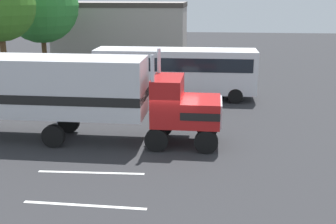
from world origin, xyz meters
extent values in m
plane|color=#2D2D30|center=(0.00, 0.00, 0.00)|extent=(120.00, 120.00, 0.00)
cube|color=silver|center=(-2.99, -3.50, 0.01)|extent=(4.40, 0.33, 0.01)
cube|color=silver|center=(-2.47, -6.20, 0.01)|extent=(4.40, 0.26, 0.01)
cube|color=#B21919|center=(1.39, 0.26, 1.70)|extent=(1.83, 2.52, 1.20)
cube|color=#B21919|center=(-0.21, 0.28, 2.20)|extent=(1.43, 2.52, 2.20)
cube|color=silver|center=(2.33, 0.25, 1.70)|extent=(0.10, 2.10, 1.08)
cube|color=black|center=(1.39, 0.26, 1.76)|extent=(1.83, 2.56, 0.36)
cylinder|color=silver|center=(-0.75, 1.39, 2.80)|extent=(0.18, 0.18, 3.40)
cylinder|color=silver|center=(-0.77, -0.81, 2.80)|extent=(0.18, 0.18, 3.40)
cube|color=silver|center=(-6.56, 0.35, 2.75)|extent=(10.53, 2.72, 2.80)
cube|color=black|center=(-6.56, 0.35, 2.33)|extent=(10.53, 2.76, 0.44)
cylinder|color=silver|center=(0.23, 1.57, 0.95)|extent=(1.31, 0.66, 0.64)
cylinder|color=black|center=(1.70, 1.36, 0.55)|extent=(1.10, 0.31, 1.10)
cylinder|color=black|center=(1.68, -0.84, 0.55)|extent=(1.10, 0.31, 1.10)
cylinder|color=black|center=(-0.60, 1.38, 0.55)|extent=(1.10, 0.31, 1.10)
cylinder|color=black|center=(-0.62, -0.82, 0.55)|extent=(1.10, 0.31, 1.10)
cylinder|color=black|center=(-5.55, 1.44, 0.55)|extent=(1.10, 0.31, 1.10)
cylinder|color=black|center=(-5.57, -0.76, 0.55)|extent=(1.10, 0.31, 1.10)
cylinder|color=#2D3347|center=(-6.57, 3.08, 0.41)|extent=(0.18, 0.18, 0.82)
cylinder|color=#2D3347|center=(-6.71, 3.04, 0.41)|extent=(0.18, 0.18, 0.82)
cylinder|color=#333338|center=(-6.64, 3.06, 1.11)|extent=(0.34, 0.34, 0.58)
sphere|color=tan|center=(-6.64, 3.06, 1.51)|extent=(0.23, 0.23, 0.23)
cube|color=black|center=(-6.69, 3.25, 1.14)|extent=(0.29, 0.22, 0.36)
cube|color=silver|center=(-0.59, 9.51, 1.95)|extent=(11.01, 2.58, 2.90)
cube|color=black|center=(-0.59, 9.51, 2.53)|extent=(10.35, 2.62, 0.90)
cylinder|color=black|center=(3.51, 10.63, 0.50)|extent=(1.00, 0.28, 1.00)
cylinder|color=black|center=(3.50, 8.38, 0.50)|extent=(1.00, 0.28, 1.00)
cylinder|color=black|center=(-4.29, 10.65, 0.50)|extent=(1.00, 0.28, 1.00)
cylinder|color=black|center=(-4.30, 8.40, 0.50)|extent=(1.00, 0.28, 1.00)
cylinder|color=brown|center=(-13.45, 18.41, 1.83)|extent=(0.44, 0.44, 3.67)
sphere|color=#2E7F32|center=(-13.45, 18.41, 6.02)|extent=(6.72, 6.72, 6.72)
cylinder|color=brown|center=(-13.40, 10.58, 2.22)|extent=(0.44, 0.44, 4.44)
cube|color=#9E938C|center=(-7.99, 26.78, 3.06)|extent=(14.08, 6.16, 6.12)
cube|color=#3F3833|center=(-7.99, 26.78, 5.87)|extent=(14.18, 6.26, 0.50)
camera|label=1|loc=(1.71, -18.93, 7.13)|focal=44.77mm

